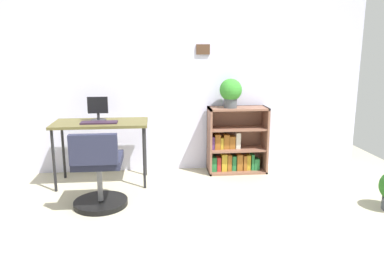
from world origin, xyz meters
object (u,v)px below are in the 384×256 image
keyboard (99,122)px  desk (101,127)px  monitor (98,109)px  office_chair (98,174)px  bookshelf_low (235,143)px  potted_plant_on_shelf (231,92)px

keyboard → desk: bearing=87.9°
desk → monitor: (-0.03, 0.07, 0.19)m
keyboard → office_chair: office_chair is taller
monitor → bookshelf_low: bearing=6.8°
office_chair → monitor: bearing=96.5°
bookshelf_low → potted_plant_on_shelf: (-0.08, -0.05, 0.65)m
office_chair → potted_plant_on_shelf: bearing=31.7°
monitor → office_chair: (0.09, -0.75, -0.50)m
desk → office_chair: office_chair is taller
monitor → bookshelf_low: size_ratio=0.33×
monitor → potted_plant_on_shelf: potted_plant_on_shelf is taller
office_chair → potted_plant_on_shelf: (1.45, 0.89, 0.67)m
monitor → potted_plant_on_shelf: (1.53, 0.14, 0.16)m
monitor → keyboard: 0.19m
monitor → potted_plant_on_shelf: size_ratio=0.78×
keyboard → bookshelf_low: bearing=12.2°
keyboard → monitor: bearing=100.4°
monitor → keyboard: size_ratio=0.69×
monitor → potted_plant_on_shelf: 1.55m
monitor → bookshelf_low: monitor is taller
desk → potted_plant_on_shelf: (1.50, 0.21, 0.36)m
desk → bookshelf_low: 1.63m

